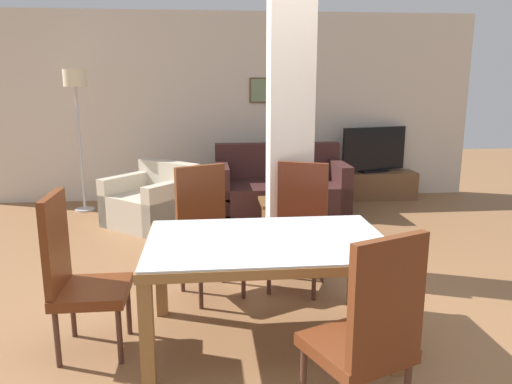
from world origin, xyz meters
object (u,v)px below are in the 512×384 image
at_px(coffee_table, 288,219).
at_px(tv_screen, 374,150).
at_px(dining_chair_far_right, 299,224).
at_px(bottle, 285,193).
at_px(dining_table, 267,259).
at_px(floor_lamp, 76,93).
at_px(dining_chair_far_left, 207,229).
at_px(tv_stand, 372,185).
at_px(armchair, 153,203).
at_px(dining_chair_head_left, 76,272).
at_px(sofa, 280,191).
at_px(dining_chair_near_right, 369,330).

distance_m(coffee_table, tv_screen, 2.42).
bearing_deg(dining_chair_far_right, coffee_table, -72.41).
bearing_deg(coffee_table, bottle, -137.88).
xyz_separation_m(dining_table, coffee_table, (0.51, 2.24, -0.37)).
bearing_deg(floor_lamp, dining_table, -60.97).
bearing_deg(dining_table, tv_screen, 62.51).
distance_m(dining_chair_far_left, tv_stand, 4.01).
xyz_separation_m(dining_chair_far_left, armchair, (-0.66, 2.06, -0.28)).
distance_m(dining_chair_far_left, armchair, 2.18).
bearing_deg(dining_chair_far_right, dining_table, 90.00).
bearing_deg(bottle, dining_chair_head_left, -127.78).
bearing_deg(tv_stand, dining_chair_far_left, -128.38).
bearing_deg(coffee_table, armchair, 156.26).
height_order(dining_chair_far_left, bottle, dining_chair_far_left).
relative_size(dining_table, coffee_table, 2.54).
height_order(armchair, coffee_table, armchair).
distance_m(dining_chair_head_left, sofa, 3.81).
bearing_deg(dining_table, bottle, 78.07).
height_order(coffee_table, tv_stand, coffee_table).
bearing_deg(tv_stand, dining_table, -117.49).
height_order(dining_table, dining_chair_near_right, dining_chair_near_right).
height_order(dining_table, tv_stand, dining_table).
bearing_deg(sofa, dining_chair_head_left, 61.32).
relative_size(dining_chair_head_left, armchair, 0.86).
xyz_separation_m(dining_table, bottle, (0.46, 2.19, -0.06)).
xyz_separation_m(dining_chair_far_right, dining_chair_near_right, (0.00, -1.87, 0.00)).
relative_size(bottle, tv_stand, 0.20).
bearing_deg(dining_chair_far_left, dining_chair_head_left, 21.65).
relative_size(dining_chair_near_right, tv_stand, 0.83).
distance_m(armchair, tv_stand, 3.33).
relative_size(coffee_table, tv_stand, 0.49).
xyz_separation_m(bottle, tv_screen, (1.62, 1.81, 0.19)).
bearing_deg(armchair, coffee_table, -162.69).
xyz_separation_m(dining_table, dining_chair_head_left, (-1.24, 0.00, -0.04)).
bearing_deg(tv_stand, coffee_table, -131.64).
distance_m(dining_chair_far_left, tv_screen, 4.00).
relative_size(dining_chair_near_right, bottle, 4.15).
xyz_separation_m(coffee_table, floor_lamp, (-2.58, 1.49, 1.35)).
bearing_deg(tv_screen, coffee_table, 33.91).
bearing_deg(dining_chair_near_right, armchair, 87.65).
relative_size(dining_chair_far_right, dining_chair_near_right, 1.00).
relative_size(dining_table, dining_chair_head_left, 1.49).
height_order(sofa, bottle, sofa).
bearing_deg(tv_stand, dining_chair_far_right, -118.86).
height_order(dining_table, dining_chair_far_left, dining_chair_far_left).
bearing_deg(tv_screen, dining_table, 48.07).
distance_m(armchair, tv_screen, 3.36).
relative_size(dining_chair_head_left, coffee_table, 1.70).
height_order(dining_chair_near_right, tv_screen, tv_screen).
distance_m(dining_chair_head_left, dining_chair_far_left, 1.21).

